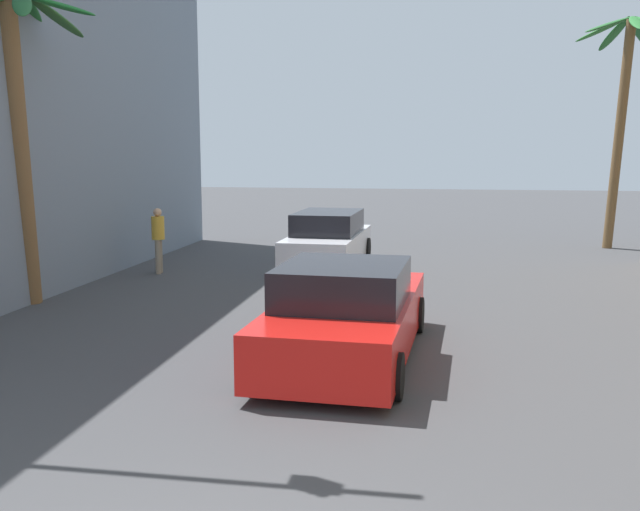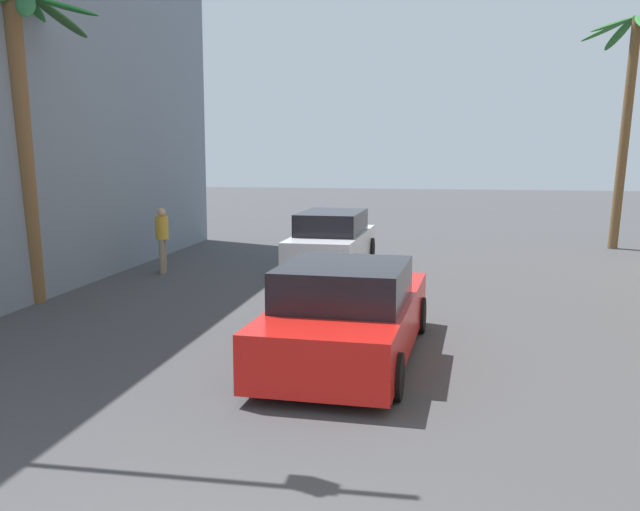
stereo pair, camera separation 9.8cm
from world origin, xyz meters
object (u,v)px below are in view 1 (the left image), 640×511
object	(u,v)px
palm_tree_mid_left	(21,118)
palm_tree_far_right	(624,90)
car_far	(328,241)
pedestrian_far_left	(158,235)
car_lead	(347,315)

from	to	relation	value
palm_tree_mid_left	palm_tree_far_right	world-z (taller)	palm_tree_far_right
car_far	palm_tree_mid_left	bearing A→B (deg)	-132.29
pedestrian_far_left	palm_tree_mid_left	bearing A→B (deg)	-105.24
palm_tree_far_right	pedestrian_far_left	world-z (taller)	palm_tree_far_right
car_lead	palm_tree_mid_left	world-z (taller)	palm_tree_mid_left
car_lead	pedestrian_far_left	size ratio (longest dim) A/B	3.00
car_far	palm_tree_far_right	distance (m)	11.17
palm_tree_far_right	palm_tree_mid_left	bearing A→B (deg)	-141.71
car_lead	palm_tree_far_right	bearing A→B (deg)	62.91
car_lead	car_far	size ratio (longest dim) A/B	1.08
car_far	palm_tree_far_right	xyz separation A→B (m)	(8.80, 5.27, 4.42)
car_far	palm_tree_far_right	bearing A→B (deg)	30.92
car_lead	pedestrian_far_left	xyz separation A→B (m)	(-5.94, 6.91, 0.32)
palm_tree_mid_left	palm_tree_far_right	size ratio (longest dim) A/B	0.85
palm_tree_mid_left	palm_tree_far_right	bearing A→B (deg)	38.29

